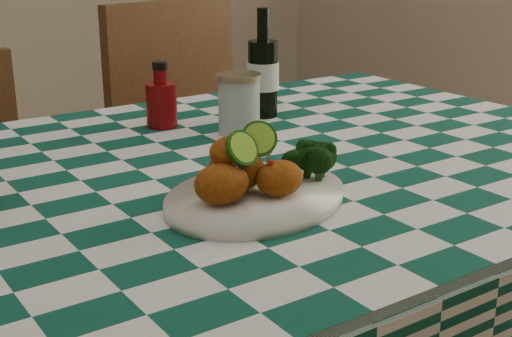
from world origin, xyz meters
TOP-DOWN VIEW (x-y plane):
  - plate at (-0.02, -0.18)m, footprint 0.37×0.33m
  - fried_chicken_pile at (-0.03, -0.18)m, footprint 0.15×0.11m
  - broccoli_side at (0.08, -0.17)m, footprint 0.08×0.08m
  - ketchup_bottle at (0.06, 0.30)m, footprint 0.08×0.08m
  - mason_jar at (0.17, 0.16)m, footprint 0.11×0.11m
  - beer_bottle at (0.29, 0.25)m, footprint 0.09×0.09m
  - wooden_chair_right at (0.43, 0.69)m, footprint 0.51×0.53m

SIDE VIEW (x-z plane):
  - wooden_chair_right at x=0.43m, z-range 0.00..0.98m
  - plate at x=-0.02m, z-range 0.79..0.80m
  - broccoli_side at x=0.08m, z-range 0.80..0.86m
  - mason_jar at x=0.17m, z-range 0.79..0.91m
  - fried_chicken_pile at x=-0.03m, z-range 0.80..0.90m
  - ketchup_bottle at x=0.06m, z-range 0.79..0.92m
  - beer_bottle at x=0.29m, z-range 0.79..1.02m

